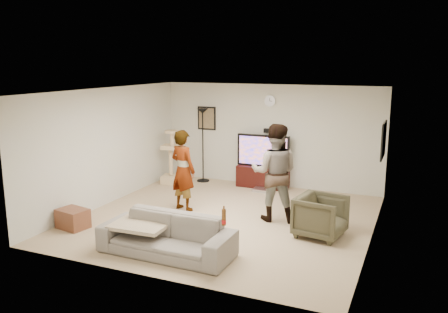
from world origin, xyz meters
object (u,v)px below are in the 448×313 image
at_px(person_left, 183,170).
at_px(beer_bottle, 224,217).
at_px(floor_lamp, 203,145).
at_px(person_right, 275,172).
at_px(armchair, 321,216).
at_px(tv_stand, 263,177).
at_px(side_table, 73,219).
at_px(cat_tree, 171,157).
at_px(tv, 263,151).
at_px(sofa, 167,235).

xyz_separation_m(person_left, beer_bottle, (1.83, -2.13, -0.08)).
distance_m(floor_lamp, person_right, 3.32).
bearing_deg(person_right, armchair, 139.48).
distance_m(floor_lamp, person_left, 2.37).
bearing_deg(person_right, floor_lamp, -52.41).
bearing_deg(person_left, person_right, -158.10).
height_order(tv_stand, person_left, person_left).
bearing_deg(side_table, cat_tree, 88.90).
distance_m(person_left, beer_bottle, 2.81).
xyz_separation_m(tv_stand, person_right, (0.96, -2.18, 0.68)).
height_order(floor_lamp, side_table, floor_lamp).
bearing_deg(person_right, tv, -78.99).
bearing_deg(person_right, beer_bottle, 75.23).
bearing_deg(cat_tree, person_right, -26.62).
bearing_deg(tv_stand, beer_bottle, -78.84).
height_order(floor_lamp, person_right, person_right).
xyz_separation_m(tv, beer_bottle, (0.88, -4.46, -0.15)).
distance_m(tv_stand, person_left, 2.59).
bearing_deg(beer_bottle, sofa, 180.00).
height_order(tv, side_table, tv).
relative_size(floor_lamp, person_right, 0.99).
relative_size(sofa, side_table, 3.98).
bearing_deg(tv_stand, armchair, -53.89).
height_order(tv, sofa, tv).
xyz_separation_m(floor_lamp, armchair, (3.58, -2.66, -0.56)).
height_order(sofa, side_table, sofa).
bearing_deg(cat_tree, armchair, -26.90).
xyz_separation_m(person_left, person_right, (1.91, 0.15, 0.10)).
height_order(beer_bottle, side_table, beer_bottle).
bearing_deg(beer_bottle, side_table, 173.74).
relative_size(floor_lamp, side_table, 3.44).
height_order(tv_stand, floor_lamp, floor_lamp).
height_order(cat_tree, sofa, cat_tree).
bearing_deg(tv, sofa, -91.50).
xyz_separation_m(tv, sofa, (-0.12, -4.46, -0.59)).
height_order(tv, floor_lamp, floor_lamp).
relative_size(person_right, beer_bottle, 7.56).
xyz_separation_m(beer_bottle, side_table, (-3.20, 0.35, -0.58)).
relative_size(tv_stand, sofa, 0.58).
xyz_separation_m(floor_lamp, person_right, (2.56, -2.12, 0.01)).
bearing_deg(person_left, tv, -94.87).
bearing_deg(person_right, person_left, -8.16).
distance_m(floor_lamp, armchair, 4.50).
bearing_deg(side_table, armchair, 17.91).
relative_size(tv, side_table, 2.41).
bearing_deg(side_table, sofa, -9.06).
relative_size(floor_lamp, armchair, 2.30).
relative_size(person_left, person_right, 0.89).
relative_size(cat_tree, person_right, 0.73).
bearing_deg(person_left, sofa, 128.72).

